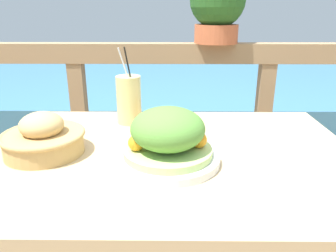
% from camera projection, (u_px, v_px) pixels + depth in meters
% --- Properties ---
extents(patio_table, '(1.00, 0.71, 0.74)m').
position_uv_depth(patio_table, '(170.00, 190.00, 0.92)').
color(patio_table, tan).
rests_on(patio_table, ground_plane).
extents(railing_fence, '(2.80, 0.08, 0.95)m').
position_uv_depth(railing_fence, '(171.00, 98.00, 1.60)').
color(railing_fence, '#937551').
rests_on(railing_fence, ground_plane).
extents(sea_backdrop, '(12.00, 4.00, 0.46)m').
position_uv_depth(sea_backdrop, '(171.00, 81.00, 4.10)').
color(sea_backdrop, teal).
rests_on(sea_backdrop, ground_plane).
extents(salad_plate, '(0.26, 0.26, 0.14)m').
position_uv_depth(salad_plate, '(166.00, 140.00, 0.80)').
color(salad_plate, silver).
rests_on(salad_plate, patio_table).
extents(drink_glass, '(0.08, 0.08, 0.25)m').
position_uv_depth(drink_glass, '(128.00, 100.00, 1.08)').
color(drink_glass, '#DBCC7F').
rests_on(drink_glass, patio_table).
extents(bread_basket, '(0.22, 0.22, 0.11)m').
position_uv_depth(bread_basket, '(42.00, 138.00, 0.86)').
color(bread_basket, tan).
rests_on(bread_basket, patio_table).
extents(potted_plant, '(0.25, 0.25, 0.31)m').
position_uv_depth(potted_plant, '(217.00, 6.00, 1.45)').
color(potted_plant, '#B75B38').
rests_on(potted_plant, railing_fence).
extents(knife, '(0.02, 0.18, 0.00)m').
position_uv_depth(knife, '(256.00, 157.00, 0.84)').
color(knife, silver).
rests_on(knife, patio_table).
extents(orange_near_basket, '(0.07, 0.07, 0.07)m').
position_uv_depth(orange_near_basket, '(160.00, 118.00, 1.04)').
color(orange_near_basket, orange).
rests_on(orange_near_basket, patio_table).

